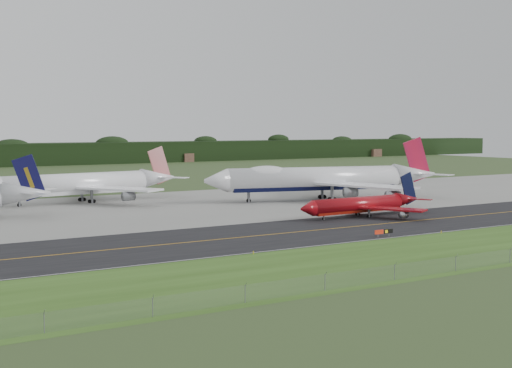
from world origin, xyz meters
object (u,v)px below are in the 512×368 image
at_px(jet_ba_747, 322,179).
at_px(jet_star_tail, 86,184).
at_px(jet_red_737, 363,205).
at_px(taxiway_sign, 384,232).

xyz_separation_m(jet_ba_747, jet_star_tail, (-59.67, 30.25, -1.04)).
height_order(jet_red_737, jet_star_tail, jet_star_tail).
xyz_separation_m(jet_red_737, taxiway_sign, (-17.18, -26.40, -1.75)).
distance_m(jet_ba_747, jet_star_tail, 66.90).
height_order(jet_ba_747, jet_red_737, jet_ba_747).
xyz_separation_m(jet_ba_747, taxiway_sign, (-31.34, -61.16, -5.14)).
relative_size(jet_ba_747, jet_red_737, 1.93).
bearing_deg(jet_star_tail, taxiway_sign, -72.78).
bearing_deg(jet_ba_747, taxiway_sign, -117.13).
bearing_deg(taxiway_sign, jet_star_tail, 107.22).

